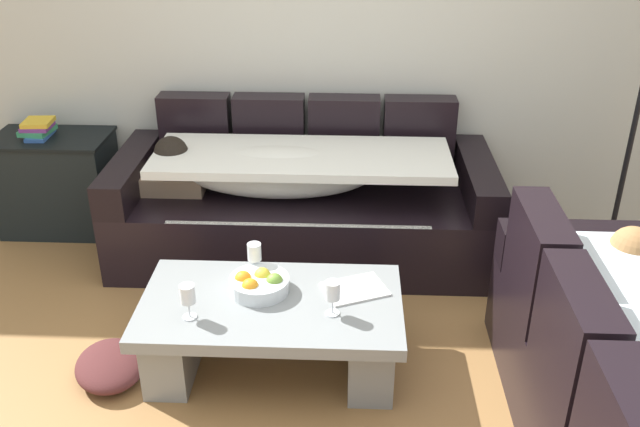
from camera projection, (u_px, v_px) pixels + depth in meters
back_wall at (318, 13)px, 4.21m from camera, size 9.00×0.10×2.70m
couch_along_wall at (298, 202)px, 4.20m from camera, size 2.24×0.92×0.88m
coffee_table at (272, 326)px, 3.24m from camera, size 1.20×0.68×0.38m
fruit_bowl at (259, 284)px, 3.23m from camera, size 0.28×0.28×0.10m
wine_glass_near_left at (188, 295)px, 3.01m from camera, size 0.07×0.07×0.17m
wine_glass_near_right at (333, 292)px, 3.03m from camera, size 0.07×0.07×0.17m
wine_glass_far_back at (254, 253)px, 3.33m from camera, size 0.07×0.07×0.17m
open_magazine at (355, 289)px, 3.25m from camera, size 0.34×0.30×0.01m
side_cabinet at (58, 183)px, 4.47m from camera, size 0.72×0.44×0.64m
book_stack_on_cabinet at (38, 128)px, 4.31m from camera, size 0.20×0.23×0.11m
floor_lamp at (639, 74)px, 3.86m from camera, size 0.33×0.31×1.95m
crumpled_garment at (110, 366)px, 3.26m from camera, size 0.45×0.49×0.12m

